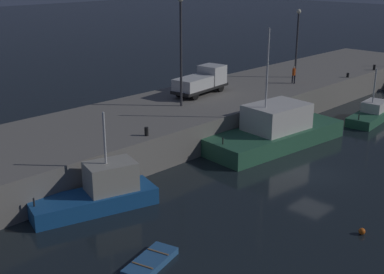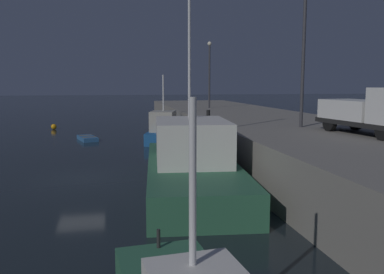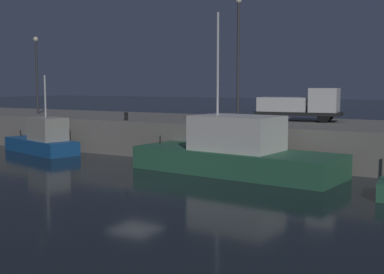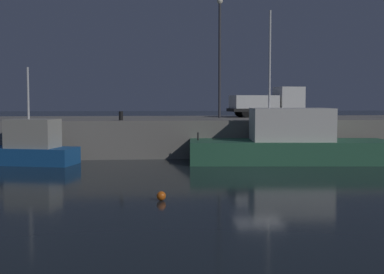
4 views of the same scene
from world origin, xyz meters
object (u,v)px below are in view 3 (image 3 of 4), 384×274
object	(u,v)px
bollard_central	(126,116)
fishing_boat_blue	(43,140)
fishing_boat_orange	(236,152)
utility_truck	(302,105)
lamp_post_west	(37,68)
lamp_post_east	(238,50)

from	to	relation	value
bollard_central	fishing_boat_blue	bearing A→B (deg)	-156.54
fishing_boat_blue	fishing_boat_orange	world-z (taller)	fishing_boat_orange
fishing_boat_blue	fishing_boat_orange	xyz separation A→B (m)	(16.53, -0.80, 0.23)
bollard_central	utility_truck	bearing A→B (deg)	26.07
fishing_boat_orange	lamp_post_west	bearing A→B (deg)	164.30
fishing_boat_orange	bollard_central	world-z (taller)	fishing_boat_orange
lamp_post_west	utility_truck	distance (m)	24.35
utility_truck	lamp_post_west	bearing A→B (deg)	-173.93
lamp_post_west	utility_truck	bearing A→B (deg)	6.07
lamp_post_east	utility_truck	bearing A→B (deg)	21.59
fishing_boat_blue	utility_truck	bearing A→B (deg)	25.19
lamp_post_west	utility_truck	size ratio (longest dim) A/B	1.10
lamp_post_west	utility_truck	xyz separation A→B (m)	(24.04, 2.56, -2.93)
lamp_post_west	bollard_central	xyz separation A→B (m)	(12.46, -3.11, -3.82)
utility_truck	bollard_central	bearing A→B (deg)	-153.93
lamp_post_west	bollard_central	world-z (taller)	lamp_post_west
lamp_post_east	bollard_central	size ratio (longest dim) A/B	14.77
fishing_boat_orange	lamp_post_west	size ratio (longest dim) A/B	1.84
utility_truck	bollard_central	world-z (taller)	utility_truck
lamp_post_east	utility_truck	world-z (taller)	lamp_post_east
fishing_boat_orange	bollard_central	distance (m)	11.23
fishing_boat_blue	utility_truck	distance (m)	19.55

